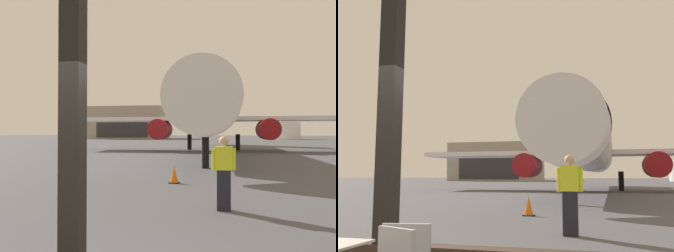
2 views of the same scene
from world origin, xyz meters
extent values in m
plane|color=#4C4C51|center=(0.00, 40.00, 0.00)|extent=(220.00, 220.00, 0.00)
cube|color=black|center=(0.00, 0.00, 1.87)|extent=(0.20, 0.20, 3.74)
cube|color=#B2B2B7|center=(0.73, -0.87, 0.69)|extent=(0.40, 0.10, 0.44)
cylinder|color=silver|center=(0.60, 29.11, 3.34)|extent=(3.52, 32.54, 3.52)
cone|color=silver|center=(0.60, 11.54, 3.34)|extent=(3.35, 2.60, 3.35)
cylinder|color=black|center=(0.60, 13.44, 3.49)|extent=(3.59, 0.90, 3.59)
cube|color=silver|center=(-6.81, 29.41, 3.04)|extent=(13.05, 4.20, 0.36)
cylinder|color=maroon|center=(-4.36, 28.01, 2.04)|extent=(1.90, 3.20, 1.90)
cylinder|color=maroon|center=(5.56, 28.01, 2.04)|extent=(1.90, 3.20, 1.90)
cube|color=maroon|center=(0.60, 43.88, 7.50)|extent=(0.36, 4.40, 5.20)
cylinder|color=black|center=(0.60, 13.74, 0.79)|extent=(0.36, 0.36, 1.58)
cylinder|color=black|center=(-1.80, 30.41, 0.79)|extent=(0.44, 0.44, 1.58)
cylinder|color=black|center=(3.00, 30.41, 0.79)|extent=(0.44, 0.44, 1.58)
cube|color=black|center=(1.45, 4.92, 0.47)|extent=(0.32, 0.20, 0.95)
cube|color=yellow|center=(1.45, 4.92, 1.23)|extent=(0.40, 0.22, 0.55)
sphere|color=tan|center=(1.45, 4.92, 1.63)|extent=(0.22, 0.22, 0.22)
cylinder|color=yellow|center=(1.21, 4.86, 1.20)|extent=(0.09, 0.09, 0.52)
cylinder|color=yellow|center=(1.68, 4.97, 1.20)|extent=(0.09, 0.09, 0.52)
cone|color=orange|center=(-0.29, 8.81, 0.31)|extent=(0.32, 0.32, 0.63)
cube|color=black|center=(-0.29, 8.81, 0.01)|extent=(0.36, 0.36, 0.03)
cube|color=#9E9384|center=(-22.61, 82.11, 4.09)|extent=(18.60, 14.56, 8.17)
cube|color=#2D2D33|center=(-22.61, 74.78, 2.86)|extent=(13.02, 0.10, 4.90)
camera|label=1|loc=(1.39, -2.95, 1.85)|focal=35.32mm
camera|label=2|loc=(2.36, -3.83, 1.31)|focal=42.26mm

